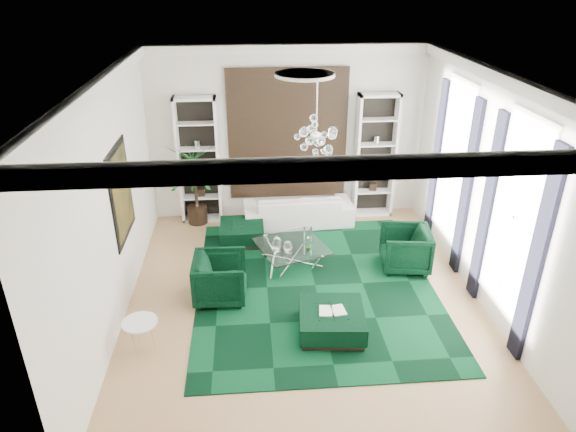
{
  "coord_description": "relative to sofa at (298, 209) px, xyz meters",
  "views": [
    {
      "loc": [
        -0.87,
        -7.35,
        5.19
      ],
      "look_at": [
        -0.23,
        0.5,
        1.37
      ],
      "focal_mm": 32.0,
      "sensor_mm": 36.0,
      "label": 1
    }
  ],
  "objects": [
    {
      "name": "floor",
      "position": [
        -0.19,
        -2.92,
        -0.36
      ],
      "size": [
        6.0,
        7.0,
        0.02
      ],
      "primitive_type": "cube",
      "color": "tan",
      "rests_on": "ground"
    },
    {
      "name": "ceiling",
      "position": [
        -0.19,
        -2.92,
        3.46
      ],
      "size": [
        6.0,
        7.0,
        0.02
      ],
      "primitive_type": "cube",
      "color": "white",
      "rests_on": "ground"
    },
    {
      "name": "wall_back",
      "position": [
        -0.19,
        0.59,
        1.55
      ],
      "size": [
        6.0,
        0.02,
        3.8
      ],
      "primitive_type": "cube",
      "color": "silver",
      "rests_on": "ground"
    },
    {
      "name": "wall_front",
      "position": [
        -0.19,
        -6.43,
        1.55
      ],
      "size": [
        6.0,
        0.02,
        3.8
      ],
      "primitive_type": "cube",
      "color": "silver",
      "rests_on": "ground"
    },
    {
      "name": "wall_left",
      "position": [
        -3.2,
        -2.92,
        1.55
      ],
      "size": [
        0.02,
        7.0,
        3.8
      ],
      "primitive_type": "cube",
      "color": "silver",
      "rests_on": "ground"
    },
    {
      "name": "wall_right",
      "position": [
        2.82,
        -2.92,
        1.55
      ],
      "size": [
        0.02,
        7.0,
        3.8
      ],
      "primitive_type": "cube",
      "color": "silver",
      "rests_on": "ground"
    },
    {
      "name": "crown_molding",
      "position": [
        -0.19,
        -2.92,
        3.35
      ],
      "size": [
        6.0,
        7.0,
        0.18
      ],
      "primitive_type": null,
      "color": "white",
      "rests_on": "ceiling"
    },
    {
      "name": "ceiling_medallion",
      "position": [
        -0.19,
        -2.62,
        3.42
      ],
      "size": [
        0.9,
        0.9,
        0.05
      ],
      "primitive_type": "cylinder",
      "color": "white",
      "rests_on": "ceiling"
    },
    {
      "name": "tapestry",
      "position": [
        -0.19,
        0.54,
        1.55
      ],
      "size": [
        2.5,
        0.06,
        2.8
      ],
      "primitive_type": "cube",
      "color": "black",
      "rests_on": "wall_back"
    },
    {
      "name": "shelving_left",
      "position": [
        -2.14,
        0.39,
        1.05
      ],
      "size": [
        0.9,
        0.38,
        2.8
      ],
      "primitive_type": null,
      "color": "white",
      "rests_on": "floor"
    },
    {
      "name": "shelving_right",
      "position": [
        1.76,
        0.39,
        1.05
      ],
      "size": [
        0.9,
        0.38,
        2.8
      ],
      "primitive_type": null,
      "color": "white",
      "rests_on": "floor"
    },
    {
      "name": "painting",
      "position": [
        -3.16,
        -2.32,
        1.5
      ],
      "size": [
        0.04,
        1.3,
        1.6
      ],
      "primitive_type": "cube",
      "color": "black",
      "rests_on": "wall_left"
    },
    {
      "name": "window_near",
      "position": [
        2.8,
        -3.82,
        1.55
      ],
      "size": [
        0.03,
        1.1,
        2.9
      ],
      "primitive_type": "cube",
      "color": "white",
      "rests_on": "wall_right"
    },
    {
      "name": "curtain_near_a",
      "position": [
        2.77,
        -4.6,
        1.3
      ],
      "size": [
        0.07,
        0.3,
        3.25
      ],
      "primitive_type": "cube",
      "color": "black",
      "rests_on": "floor"
    },
    {
      "name": "curtain_near_b",
      "position": [
        2.77,
        -3.04,
        1.3
      ],
      "size": [
        0.07,
        0.3,
        3.25
      ],
      "primitive_type": "cube",
      "color": "black",
      "rests_on": "floor"
    },
    {
      "name": "window_far",
      "position": [
        2.8,
        -1.42,
        1.55
      ],
      "size": [
        0.03,
        1.1,
        2.9
      ],
      "primitive_type": "cube",
      "color": "white",
      "rests_on": "wall_right"
    },
    {
      "name": "curtain_far_a",
      "position": [
        2.77,
        -2.2,
        1.3
      ],
      "size": [
        0.07,
        0.3,
        3.25
      ],
      "primitive_type": "cube",
      "color": "black",
      "rests_on": "floor"
    },
    {
      "name": "curtain_far_b",
      "position": [
        2.77,
        -0.64,
        1.3
      ],
      "size": [
        0.07,
        0.3,
        3.25
      ],
      "primitive_type": "cube",
      "color": "black",
      "rests_on": "floor"
    },
    {
      "name": "rug",
      "position": [
        0.06,
        -2.55,
        -0.34
      ],
      "size": [
        4.2,
        5.0,
        0.02
      ],
      "primitive_type": "cube",
      "color": "black",
      "rests_on": "floor"
    },
    {
      "name": "sofa",
      "position": [
        0.0,
        0.0,
        0.0
      ],
      "size": [
        2.44,
        1.07,
        0.7
      ],
      "primitive_type": "imported",
      "rotation": [
        0.0,
        0.0,
        3.2
      ],
      "color": "white",
      "rests_on": "floor"
    },
    {
      "name": "armchair_left",
      "position": [
        -1.61,
        -2.79,
        0.06
      ],
      "size": [
        0.92,
        0.89,
        0.81
      ],
      "primitive_type": "imported",
      "rotation": [
        0.0,
        0.0,
        1.55
      ],
      "color": "black",
      "rests_on": "floor"
    },
    {
      "name": "armchair_right",
      "position": [
        1.83,
        -2.05,
        0.06
      ],
      "size": [
        1.0,
        0.98,
        0.81
      ],
      "primitive_type": "imported",
      "rotation": [
        0.0,
        0.0,
        -1.7
      ],
      "color": "black",
      "rests_on": "floor"
    },
    {
      "name": "coffee_table",
      "position": [
        -0.29,
        -1.76,
        -0.14
      ],
      "size": [
        1.53,
        1.53,
        0.41
      ],
      "primitive_type": null,
      "rotation": [
        0.0,
        0.0,
        0.34
      ],
      "color": "white",
      "rests_on": "floor"
    },
    {
      "name": "ottoman_side",
      "position": [
        -1.25,
        -0.76,
        -0.15
      ],
      "size": [
        0.91,
        0.91,
        0.4
      ],
      "primitive_type": "cube",
      "rotation": [
        0.0,
        0.0,
        0.01
      ],
      "color": "black",
      "rests_on": "floor"
    },
    {
      "name": "ottoman_front",
      "position": [
        0.15,
        -3.86,
        -0.15
      ],
      "size": [
        1.08,
        1.08,
        0.4
      ],
      "primitive_type": "cube",
      "rotation": [
        0.0,
        0.0,
        -0.09
      ],
      "color": "black",
      "rests_on": "floor"
    },
    {
      "name": "book",
      "position": [
        0.15,
        -3.86,
        0.07
      ],
      "size": [
        0.42,
        0.28,
        0.03
      ],
      "primitive_type": "cube",
      "color": "white",
      "rests_on": "ottoman_front"
    },
    {
      "name": "side_table",
      "position": [
        -2.74,
        -4.03,
        -0.1
      ],
      "size": [
        0.59,
        0.59,
        0.5
      ],
      "primitive_type": "cylinder",
      "rotation": [
        0.0,
        0.0,
        -0.15
      ],
      "color": "white",
      "rests_on": "floor"
    },
    {
      "name": "palm",
      "position": [
        -2.24,
        0.23,
        0.85
      ],
      "size": [
        1.9,
        1.9,
        2.4
      ],
      "primitive_type": null,
      "rotation": [
        0.0,
        0.0,
        0.32
      ],
      "color": "#19591E",
      "rests_on": "floor"
    },
    {
      "name": "chandelier",
      "position": [
        -0.02,
        -2.78,
        2.5
      ],
      "size": [
        0.95,
        0.95,
        0.72
      ],
      "primitive_type": null,
      "rotation": [
        0.0,
        0.0,
        -0.21
      ],
      "color": "white",
      "rests_on": "ceiling"
    },
    {
      "name": "table_plant",
      "position": [
        0.01,
        -2.01,
        0.18
      ],
      "size": [
        0.14,
        0.12,
        0.24
      ],
      "primitive_type": "imported",
      "rotation": [
        0.0,
        0.0,
        -0.11
      ],
      "color": "#19591E",
      "rests_on": "coffee_table"
    }
  ]
}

